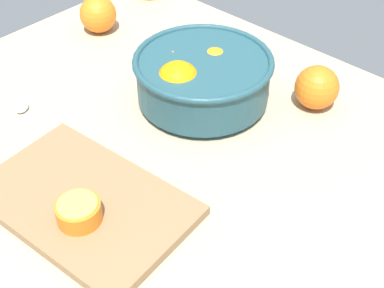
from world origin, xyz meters
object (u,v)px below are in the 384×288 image
object	(u,v)px
fruit_bowl	(201,78)
loose_orange_1	(98,14)
orange_half_0	(77,210)
spoon	(29,98)
loose_orange_0	(317,87)
cutting_board	(84,202)

from	to	relation	value
fruit_bowl	loose_orange_1	xyz separation A→B (cm)	(-35.01, 4.42, -1.24)
fruit_bowl	orange_half_0	distance (cm)	35.74
loose_orange_1	spoon	distance (cm)	28.79
fruit_bowl	orange_half_0	bearing A→B (deg)	-78.24
orange_half_0	loose_orange_0	size ratio (longest dim) A/B	0.80
orange_half_0	loose_orange_1	world-z (taller)	loose_orange_1
spoon	loose_orange_0	bearing A→B (deg)	40.85
loose_orange_0	spoon	size ratio (longest dim) A/B	0.64
cutting_board	loose_orange_0	xyz separation A→B (cm)	(11.88, 45.50, 3.28)
orange_half_0	loose_orange_1	xyz separation A→B (cm)	(-42.29, 39.35, 0.79)
cutting_board	loose_orange_1	world-z (taller)	loose_orange_1
orange_half_0	spoon	bearing A→B (deg)	158.03
orange_half_0	loose_orange_1	distance (cm)	57.77
loose_orange_0	spoon	xyz separation A→B (cm)	(-41.18, -35.61, -3.68)
fruit_bowl	spoon	bearing A→B (deg)	-137.90
orange_half_0	spoon	size ratio (longest dim) A/B	0.52
loose_orange_0	spoon	distance (cm)	54.57
fruit_bowl	loose_orange_0	size ratio (longest dim) A/B	3.14
orange_half_0	loose_orange_0	bearing A→B (deg)	78.99
cutting_board	orange_half_0	world-z (taller)	orange_half_0
spoon	orange_half_0	bearing A→B (deg)	-21.97
orange_half_0	loose_orange_0	xyz separation A→B (cm)	(9.42, 48.43, 0.79)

